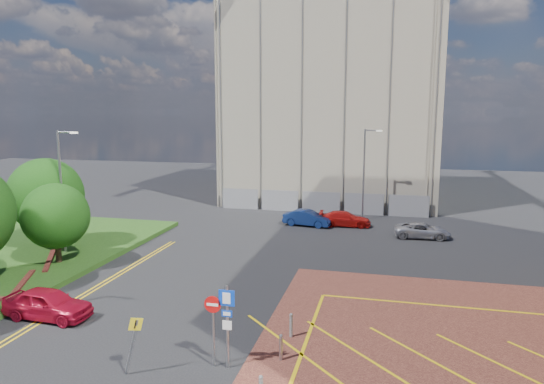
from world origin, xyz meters
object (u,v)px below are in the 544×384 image
at_px(tree_d, 46,195).
at_px(warning_sign, 133,339).
at_px(sign_cluster, 222,318).
at_px(car_red_back, 345,219).
at_px(tree_c, 56,216).
at_px(lamp_back, 365,171).
at_px(lamp_left_far, 62,187).
at_px(car_red_left, 48,304).
at_px(car_blue_back, 307,218).
at_px(car_silver_back, 422,230).

height_order(tree_d, warning_sign, tree_d).
height_order(sign_cluster, car_red_back, sign_cluster).
xyz_separation_m(tree_c, sign_cluster, (13.80, -9.02, -1.24)).
bearing_deg(sign_cluster, lamp_back, 82.03).
height_order(tree_c, car_red_back, tree_c).
height_order(tree_c, tree_d, tree_d).
bearing_deg(tree_d, lamp_left_far, -25.68).
distance_m(car_red_left, car_blue_back, 22.79).
height_order(tree_c, car_blue_back, tree_c).
relative_size(sign_cluster, car_red_back, 0.75).
distance_m(tree_c, car_blue_back, 19.63).
xyz_separation_m(car_red_left, car_red_back, (11.72, 21.71, -0.09)).
bearing_deg(tree_c, car_silver_back, 29.28).
relative_size(tree_c, lamp_back, 0.61).
bearing_deg(lamp_left_far, car_blue_back, 41.32).
xyz_separation_m(tree_c, car_silver_back, (22.24, 12.47, -2.62)).
relative_size(tree_c, lamp_left_far, 0.61).
relative_size(lamp_back, car_silver_back, 1.94).
bearing_deg(car_red_left, warning_sign, -117.82).
bearing_deg(lamp_back, car_red_back, -114.24).
xyz_separation_m(sign_cluster, warning_sign, (-2.90, -1.29, -0.52)).
bearing_deg(car_red_back, lamp_left_far, 123.20).
bearing_deg(warning_sign, tree_c, 136.58).
bearing_deg(tree_d, car_silver_back, 20.57).
xyz_separation_m(lamp_back, car_silver_back, (4.66, -5.53, -3.79)).
xyz_separation_m(tree_d, lamp_back, (20.58, 15.00, 0.49)).
bearing_deg(tree_d, car_blue_back, 35.14).
xyz_separation_m(lamp_left_far, car_red_left, (5.42, -8.73, -3.96)).
bearing_deg(lamp_back, warning_sign, -103.29).
bearing_deg(lamp_left_far, tree_d, 154.32).
height_order(car_blue_back, car_red_back, car_blue_back).
xyz_separation_m(sign_cluster, car_red_back, (2.43, 24.00, -1.33)).
relative_size(lamp_left_far, warning_sign, 3.56).
height_order(lamp_left_far, warning_sign, lamp_left_far).
height_order(lamp_left_far, car_silver_back, lamp_left_far).
bearing_deg(car_red_left, sign_cluster, -102.40).
distance_m(lamp_left_far, car_silver_back, 25.74).
relative_size(lamp_left_far, lamp_back, 1.00).
distance_m(tree_d, sign_cluster, 20.74).
bearing_deg(lamp_back, lamp_left_far, -139.14).
bearing_deg(car_blue_back, tree_c, 146.35).
relative_size(lamp_left_far, car_blue_back, 1.99).
height_order(warning_sign, car_red_left, warning_sign).
bearing_deg(warning_sign, sign_cluster, 24.03).
bearing_deg(car_blue_back, car_silver_back, -92.93).
distance_m(tree_c, sign_cluster, 16.53).
height_order(lamp_back, car_red_back, lamp_back).
relative_size(tree_c, car_red_back, 1.15).
xyz_separation_m(lamp_left_far, lamp_back, (18.50, 16.00, -0.30)).
relative_size(sign_cluster, car_blue_back, 0.79).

